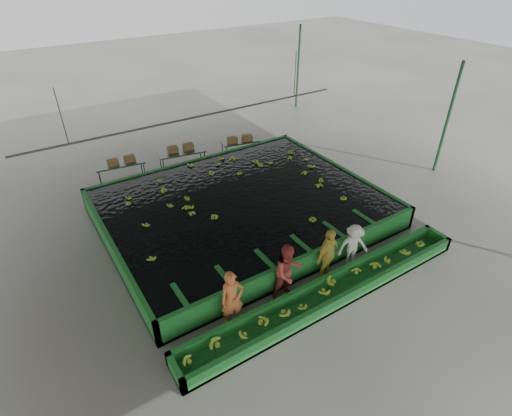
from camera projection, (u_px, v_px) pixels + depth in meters
ground at (263, 237)px, 14.51m from camera, size 80.00×80.00×0.00m
shed_roof at (265, 103)px, 11.77m from camera, size 20.00×22.00×0.04m
shed_posts at (264, 177)px, 13.14m from camera, size 20.00×22.00×5.00m
flotation_tank at (242, 208)px, 15.32m from camera, size 10.00×8.00×0.90m
tank_water at (242, 199)px, 15.10m from camera, size 9.70×7.70×0.00m
sorting_trough at (330, 293)px, 11.84m from camera, size 10.00×1.00×0.50m
cableway_rail at (197, 117)px, 16.39m from camera, size 0.08×0.08×14.00m
rail_hanger_left at (61, 117)px, 13.58m from camera, size 0.04×0.04×2.00m
rail_hanger_right at (295, 74)px, 18.10m from camera, size 0.04×0.04×2.00m
worker_a at (232, 299)px, 10.75m from camera, size 0.71×0.52×1.80m
worker_b at (288, 272)px, 11.57m from camera, size 0.95×0.76×1.90m
worker_c at (328, 255)px, 12.26m from camera, size 1.16×0.73×1.85m
worker_d at (353, 246)px, 12.84m from camera, size 1.16×0.92×1.57m
packing_table_left at (122, 172)px, 17.68m from camera, size 2.18×1.09×0.95m
packing_table_mid at (183, 161)px, 18.62m from camera, size 2.26×1.20×0.98m
packing_table_right at (240, 149)px, 19.89m from camera, size 1.97×1.08×0.85m
box_stack_left at (122, 163)px, 17.39m from camera, size 1.18×0.37×0.25m
box_stack_mid at (181, 151)px, 18.40m from camera, size 1.24×0.46×0.26m
box_stack_right at (240, 141)px, 19.58m from camera, size 1.29×0.59×0.27m
floating_bananas at (231, 190)px, 15.67m from camera, size 9.28×6.33×0.13m
trough_bananas at (331, 289)px, 11.76m from camera, size 8.68×0.58×0.12m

